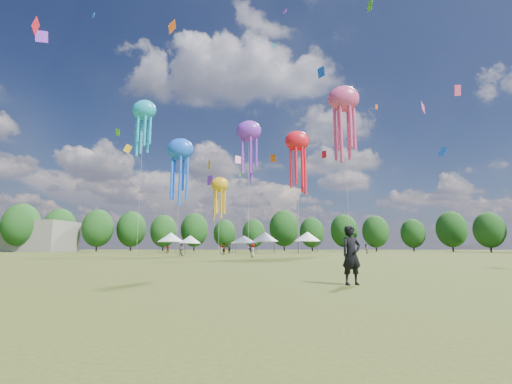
{
  "coord_description": "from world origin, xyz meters",
  "views": [
    {
      "loc": [
        5.76,
        -14.86,
        1.2
      ],
      "look_at": [
        3.12,
        15.0,
        6.0
      ],
      "focal_mm": 24.21,
      "sensor_mm": 36.0,
      "label": 1
    }
  ],
  "objects": [
    {
      "name": "ground",
      "position": [
        0.0,
        0.0,
        0.0
      ],
      "size": [
        300.0,
        300.0,
        0.0
      ],
      "primitive_type": "plane",
      "color": "#384416",
      "rests_on": "ground"
    },
    {
      "name": "small_kites",
      "position": [
        -1.17,
        42.99,
        29.93
      ],
      "size": [
        63.75,
        64.85,
        42.78
      ],
      "color": "blue",
      "rests_on": "ground"
    },
    {
      "name": "show_kites",
      "position": [
        1.36,
        40.67,
        19.97
      ],
      "size": [
        39.59,
        15.73,
        29.5
      ],
      "color": "blue",
      "rests_on": "ground"
    },
    {
      "name": "spectators_far",
      "position": [
        -0.72,
        46.77,
        0.85
      ],
      "size": [
        38.9,
        27.36,
        1.87
      ],
      "color": "gray",
      "rests_on": "ground"
    },
    {
      "name": "treeline",
      "position": [
        -3.87,
        62.51,
        6.54
      ],
      "size": [
        201.57,
        95.24,
        13.43
      ],
      "color": "#38281C",
      "rests_on": "ground"
    },
    {
      "name": "festival_tents",
      "position": [
        -4.13,
        57.14,
        3.13
      ],
      "size": [
        34.39,
        8.22,
        4.4
      ],
      "color": "#47474C",
      "rests_on": "ground"
    },
    {
      "name": "observer_main",
      "position": [
        7.84,
        -3.27,
        0.95
      ],
      "size": [
        0.82,
        0.7,
        1.9
      ],
      "primitive_type": "imported",
      "rotation": [
        0.0,
        0.0,
        0.43
      ],
      "color": "black",
      "rests_on": "ground"
    },
    {
      "name": "spectator_near",
      "position": [
        -8.53,
        31.46,
        0.87
      ],
      "size": [
        1.03,
        0.93,
        1.74
      ],
      "primitive_type": "imported",
      "rotation": [
        0.0,
        0.0,
        2.75
      ],
      "color": "gray",
      "rests_on": "ground"
    }
  ]
}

